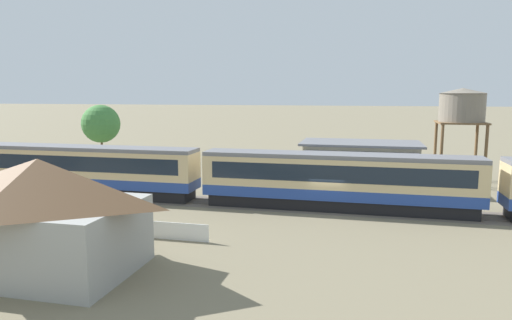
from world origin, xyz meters
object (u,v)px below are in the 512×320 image
Objects in this scene: station_building at (360,164)px; water_tower at (462,107)px; cottage_brown_roof_2 at (41,214)px; yard_tree_1 at (101,124)px; passenger_train at (205,173)px.

station_building is 11.27m from water_tower.
yard_tree_1 reaches higher than cottage_brown_roof_2.
yard_tree_1 is at bearing 138.31° from passenger_train.
water_tower reaches higher than passenger_train.
cottage_brown_roof_2 is 1.32× the size of yard_tree_1.
passenger_train is 11.76× the size of yard_tree_1.
passenger_train is 27.43m from yard_tree_1.
yard_tree_1 is (-41.60, 4.84, -2.53)m from water_tower.
water_tower is 41.96m from yard_tree_1.
passenger_train is 8.91× the size of cottage_brown_roof_2.
water_tower reaches higher than yard_tree_1.
yard_tree_1 reaches higher than station_building.
passenger_train is at bearing 79.76° from cottage_brown_roof_2.
water_tower is at bearing 50.12° from cottage_brown_roof_2.
passenger_train is 15.62m from cottage_brown_roof_2.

